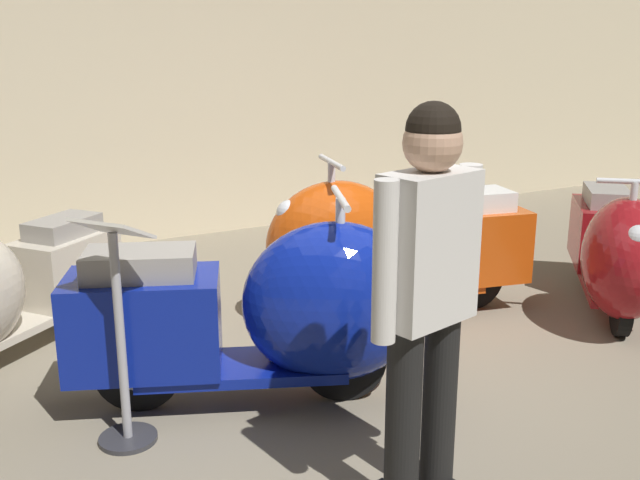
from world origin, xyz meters
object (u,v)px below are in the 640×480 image
(visitor_1, at_px, (427,286))
(scooter_3, at_px, (617,252))
(scooter_1, at_px, (276,311))
(info_stanchion, at_px, (122,351))
(scooter_2, at_px, (378,247))

(visitor_1, bearing_deg, scooter_3, -78.56)
(scooter_1, height_order, info_stanchion, scooter_1)
(scooter_2, relative_size, scooter_3, 1.19)
(visitor_1, relative_size, info_stanchion, 1.49)
(scooter_1, bearing_deg, scooter_3, 22.55)
(scooter_3, xyz_separation_m, info_stanchion, (-3.38, -0.06, -0.00))
(scooter_1, distance_m, visitor_1, 1.20)
(scooter_2, xyz_separation_m, visitor_1, (-0.99, -1.89, 0.45))
(scooter_1, distance_m, scooter_3, 2.57)
(scooter_1, bearing_deg, scooter_2, 56.90)
(scooter_3, distance_m, info_stanchion, 3.38)
(scooter_2, bearing_deg, scooter_1, 47.34)
(scooter_2, distance_m, scooter_3, 1.64)
(info_stanchion, bearing_deg, scooter_2, 22.81)
(scooter_3, relative_size, info_stanchion, 1.43)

